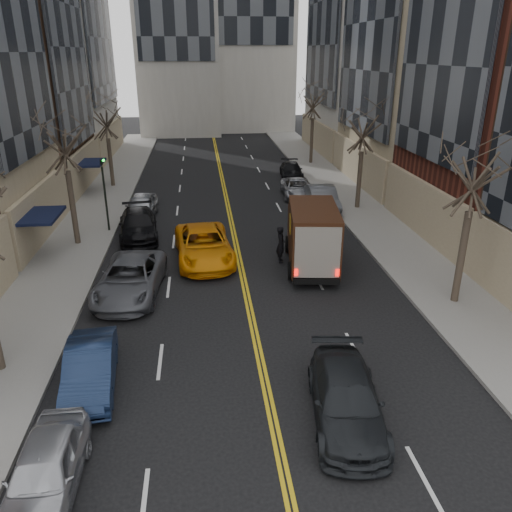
% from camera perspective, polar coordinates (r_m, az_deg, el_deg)
% --- Properties ---
extents(sidewalk_left, '(4.00, 66.00, 0.15)m').
position_cam_1_polar(sidewalk_left, '(36.18, -17.69, 5.25)').
color(sidewalk_left, slate).
rests_on(sidewalk_left, ground).
extents(sidewalk_right, '(4.00, 66.00, 0.15)m').
position_cam_1_polar(sidewalk_right, '(37.07, 10.85, 6.31)').
color(sidewalk_right, slate).
rests_on(sidewalk_right, ground).
extents(tree_lf_mid, '(3.20, 3.20, 8.91)m').
position_cam_1_polar(tree_lf_mid, '(28.13, -21.40, 13.81)').
color(tree_lf_mid, '#382D23').
rests_on(tree_lf_mid, sidewalk_left).
extents(tree_lf_far, '(3.20, 3.20, 8.12)m').
position_cam_1_polar(tree_lf_far, '(40.84, -16.90, 15.76)').
color(tree_lf_far, '#382D23').
rests_on(tree_lf_far, sidewalk_left).
extents(tree_rt_near, '(3.20, 3.20, 8.71)m').
position_cam_1_polar(tree_rt_near, '(21.23, 24.12, 10.68)').
color(tree_rt_near, '#382D23').
rests_on(tree_rt_near, sidewalk_right).
extents(tree_rt_mid, '(3.20, 3.20, 8.32)m').
position_cam_1_polar(tree_rt_mid, '(33.97, 12.27, 15.28)').
color(tree_rt_mid, '#382D23').
rests_on(tree_rt_mid, sidewalk_right).
extents(tree_rt_far, '(3.20, 3.20, 9.11)m').
position_cam_1_polar(tree_rt_far, '(48.33, 6.61, 18.26)').
color(tree_rt_far, '#382D23').
rests_on(tree_rt_far, sidewalk_right).
extents(traffic_signal, '(0.29, 0.26, 4.70)m').
position_cam_1_polar(traffic_signal, '(30.43, -16.96, 7.61)').
color(traffic_signal, black).
rests_on(traffic_signal, sidewalk_left).
extents(ups_truck, '(2.99, 6.12, 3.22)m').
position_cam_1_polar(ups_truck, '(24.76, 6.42, 2.29)').
color(ups_truck, black).
rests_on(ups_truck, ground).
extents(observer_sedan, '(2.59, 5.07, 1.41)m').
position_cam_1_polar(observer_sedan, '(15.27, 10.28, -15.81)').
color(observer_sedan, black).
rests_on(observer_sedan, ground).
extents(taxi, '(3.24, 6.17, 1.66)m').
position_cam_1_polar(taxi, '(25.77, -5.98, 1.24)').
color(taxi, orange).
rests_on(taxi, ground).
extents(pedestrian, '(0.47, 0.71, 1.91)m').
position_cam_1_polar(pedestrian, '(25.42, 2.86, 1.33)').
color(pedestrian, black).
rests_on(pedestrian, ground).
extents(parked_lf_a, '(1.62, 4.02, 1.37)m').
position_cam_1_polar(parked_lf_a, '(14.04, -22.94, -21.68)').
color(parked_lf_a, '#B5B7BE').
rests_on(parked_lf_a, ground).
extents(parked_lf_b, '(1.87, 4.35, 1.39)m').
position_cam_1_polar(parked_lf_b, '(17.12, -18.43, -12.09)').
color(parked_lf_b, '#13203D').
rests_on(parked_lf_b, ground).
extents(parked_lf_c, '(3.08, 5.81, 1.55)m').
position_cam_1_polar(parked_lf_c, '(22.71, -14.18, -2.49)').
color(parked_lf_c, '#54555C').
rests_on(parked_lf_c, ground).
extents(parked_lf_d, '(2.71, 5.40, 1.51)m').
position_cam_1_polar(parked_lf_d, '(29.73, -13.32, 3.49)').
color(parked_lf_d, black).
rests_on(parked_lf_d, ground).
extents(parked_lf_e, '(2.09, 4.66, 1.55)m').
position_cam_1_polar(parked_lf_e, '(33.17, -12.98, 5.51)').
color(parked_lf_e, '#9EA1A5').
rests_on(parked_lf_e, ground).
extents(parked_rt_a, '(2.01, 5.11, 1.66)m').
position_cam_1_polar(parked_rt_a, '(34.09, 7.58, 6.44)').
color(parked_rt_a, '#494B50').
rests_on(parked_rt_a, ground).
extents(parked_rt_b, '(2.38, 4.80, 1.31)m').
position_cam_1_polar(parked_rt_b, '(37.51, 4.74, 7.74)').
color(parked_rt_b, '#A4A6AC').
rests_on(parked_rt_b, ground).
extents(parked_rt_c, '(2.19, 4.59, 1.29)m').
position_cam_1_polar(parked_rt_c, '(43.31, 4.05, 9.73)').
color(parked_rt_c, black).
rests_on(parked_rt_c, ground).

